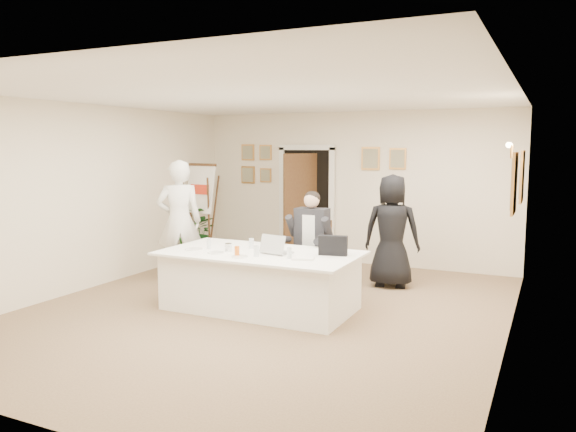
% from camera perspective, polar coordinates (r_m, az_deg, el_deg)
% --- Properties ---
extents(floor, '(7.00, 7.00, 0.00)m').
position_cam_1_polar(floor, '(7.55, -2.40, -9.58)').
color(floor, brown).
rests_on(floor, ground).
extents(ceiling, '(6.00, 7.00, 0.02)m').
position_cam_1_polar(ceiling, '(7.26, -2.51, 12.11)').
color(ceiling, white).
rests_on(ceiling, wall_back).
extents(wall_back, '(6.00, 0.10, 2.80)m').
position_cam_1_polar(wall_back, '(10.48, 6.53, 2.84)').
color(wall_back, beige).
rests_on(wall_back, floor).
extents(wall_front, '(6.00, 0.10, 2.80)m').
position_cam_1_polar(wall_front, '(4.52, -23.72, -3.19)').
color(wall_front, beige).
rests_on(wall_front, floor).
extents(wall_left, '(0.10, 7.00, 2.80)m').
position_cam_1_polar(wall_left, '(9.07, -19.47, 1.84)').
color(wall_left, beige).
rests_on(wall_left, floor).
extents(wall_right, '(0.10, 7.00, 2.80)m').
position_cam_1_polar(wall_right, '(6.45, 21.83, -0.20)').
color(wall_right, beige).
rests_on(wall_right, floor).
extents(doorway, '(1.14, 0.86, 2.20)m').
position_cam_1_polar(doorway, '(10.67, 1.70, 1.03)').
color(doorway, black).
rests_on(doorway, floor).
extents(pictures_back_wall, '(3.40, 0.06, 0.80)m').
position_cam_1_polar(pictures_back_wall, '(10.72, 2.45, 5.38)').
color(pictures_back_wall, '#C58A43').
rests_on(pictures_back_wall, wall_back).
extents(pictures_right_wall, '(0.06, 2.20, 0.80)m').
position_cam_1_polar(pictures_right_wall, '(7.62, 22.31, 3.45)').
color(pictures_right_wall, '#C58A43').
rests_on(pictures_right_wall, wall_right).
extents(wall_sconce, '(0.20, 0.30, 0.24)m').
position_cam_1_polar(wall_sconce, '(7.61, 21.91, 6.10)').
color(wall_sconce, gold).
rests_on(wall_sconce, wall_right).
extents(conference_table, '(2.61, 1.39, 0.78)m').
position_cam_1_polar(conference_table, '(7.53, -2.85, -6.53)').
color(conference_table, white).
rests_on(conference_table, floor).
extents(seated_man, '(0.72, 0.76, 1.53)m').
position_cam_1_polar(seated_man, '(8.28, 2.30, -2.63)').
color(seated_man, black).
rests_on(seated_man, floor).
extents(flip_chart, '(0.65, 0.45, 1.81)m').
position_cam_1_polar(flip_chart, '(10.74, -8.49, -0.10)').
color(flip_chart, '#3C1F13').
rests_on(flip_chart, floor).
extents(standing_man, '(0.85, 0.81, 1.95)m').
position_cam_1_polar(standing_man, '(9.13, -10.99, -0.53)').
color(standing_man, white).
rests_on(standing_man, floor).
extents(standing_woman, '(0.92, 0.67, 1.75)m').
position_cam_1_polar(standing_woman, '(8.78, 10.51, -1.50)').
color(standing_woman, black).
rests_on(standing_woman, floor).
extents(potted_palm, '(0.98, 0.86, 1.05)m').
position_cam_1_polar(potted_palm, '(10.95, -9.29, -1.64)').
color(potted_palm, '#1C5520').
rests_on(potted_palm, floor).
extents(laptop, '(0.43, 0.44, 0.28)m').
position_cam_1_polar(laptop, '(7.34, -1.12, -2.71)').
color(laptop, '#B7BABC').
rests_on(laptop, conference_table).
extents(laptop_bag, '(0.38, 0.16, 0.26)m').
position_cam_1_polar(laptop_bag, '(7.21, 4.59, -3.00)').
color(laptop_bag, black).
rests_on(laptop_bag, conference_table).
extents(paper_stack, '(0.32, 0.26, 0.03)m').
position_cam_1_polar(paper_stack, '(6.95, 1.54, -4.32)').
color(paper_stack, white).
rests_on(paper_stack, conference_table).
extents(plate_left, '(0.30, 0.30, 0.01)m').
position_cam_1_polar(plate_left, '(7.70, -9.53, -3.35)').
color(plate_left, white).
rests_on(plate_left, conference_table).
extents(plate_mid, '(0.27, 0.27, 0.01)m').
position_cam_1_polar(plate_mid, '(7.40, -7.35, -3.72)').
color(plate_mid, white).
rests_on(plate_mid, conference_table).
extents(plate_near, '(0.26, 0.26, 0.01)m').
position_cam_1_polar(plate_near, '(7.11, -4.93, -4.14)').
color(plate_near, white).
rests_on(plate_near, conference_table).
extents(glass_a, '(0.08, 0.08, 0.14)m').
position_cam_1_polar(glass_a, '(7.75, -8.02, -2.79)').
color(glass_a, silver).
rests_on(glass_a, conference_table).
extents(glass_b, '(0.07, 0.07, 0.14)m').
position_cam_1_polar(glass_b, '(7.12, -3.24, -3.59)').
color(glass_b, silver).
rests_on(glass_b, conference_table).
extents(glass_c, '(0.06, 0.06, 0.14)m').
position_cam_1_polar(glass_c, '(6.99, 0.13, -3.79)').
color(glass_c, silver).
rests_on(glass_c, conference_table).
extents(glass_d, '(0.07, 0.07, 0.14)m').
position_cam_1_polar(glass_d, '(7.70, -3.73, -2.79)').
color(glass_d, silver).
rests_on(glass_d, conference_table).
extents(oj_glass, '(0.08, 0.08, 0.13)m').
position_cam_1_polar(oj_glass, '(7.16, -5.20, -3.59)').
color(oj_glass, '#DD5F12').
rests_on(oj_glass, conference_table).
extents(steel_jug, '(0.11, 0.11, 0.11)m').
position_cam_1_polar(steel_jug, '(7.50, -6.09, -3.19)').
color(steel_jug, silver).
rests_on(steel_jug, conference_table).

